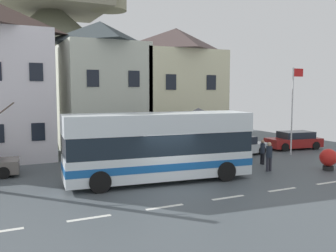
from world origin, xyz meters
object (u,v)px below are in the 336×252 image
(townhouse_02, at_px, (176,89))
(bus_shelter, at_px, (198,117))
(hilltop_castle, at_px, (53,61))
(public_bench, at_px, (197,150))
(parked_car_02, at_px, (294,140))
(pedestrian_00, at_px, (269,155))
(townhouse_01, at_px, (101,87))
(harbour_buoy, at_px, (328,158))
(pedestrian_01, at_px, (263,151))
(parked_car_03, at_px, (237,146))
(transit_bus, at_px, (159,147))
(flagpole, at_px, (293,104))

(townhouse_02, relative_size, bus_shelter, 2.62)
(hilltop_castle, height_order, bus_shelter, hilltop_castle)
(public_bench, bearing_deg, bus_shelter, -118.48)
(parked_car_02, xyz_separation_m, pedestrian_00, (-7.25, -5.53, 0.27))
(bus_shelter, height_order, public_bench, bus_shelter)
(townhouse_01, distance_m, pedestrian_00, 13.42)
(harbour_buoy, bearing_deg, bus_shelter, 136.52)
(pedestrian_00, distance_m, pedestrian_01, 1.98)
(parked_car_03, bearing_deg, transit_bus, -156.23)
(hilltop_castle, xyz_separation_m, parked_car_02, (14.35, -24.64, -7.39))
(public_bench, bearing_deg, flagpole, -18.65)
(public_bench, height_order, flagpole, flagpole)
(harbour_buoy, bearing_deg, townhouse_02, 108.72)
(parked_car_02, distance_m, flagpole, 4.11)
(bus_shelter, xyz_separation_m, harbour_buoy, (5.55, -5.27, -2.22))
(parked_car_03, height_order, public_bench, parked_car_03)
(parked_car_03, relative_size, flagpole, 0.76)
(transit_bus, distance_m, public_bench, 7.47)
(transit_bus, relative_size, harbour_buoy, 7.68)
(parked_car_02, bearing_deg, bus_shelter, 17.37)
(hilltop_castle, height_order, parked_car_03, hilltop_castle)
(townhouse_02, xyz_separation_m, flagpole, (5.84, -6.75, -1.09))
(transit_bus, distance_m, parked_car_02, 14.71)
(public_bench, distance_m, flagpole, 7.54)
(pedestrian_00, bearing_deg, hilltop_castle, 103.25)
(harbour_buoy, bearing_deg, townhouse_01, 128.70)
(hilltop_castle, relative_size, transit_bus, 3.61)
(bus_shelter, bearing_deg, transit_bus, -141.30)
(townhouse_01, xyz_separation_m, public_bench, (5.27, -5.25, -4.33))
(parked_car_03, xyz_separation_m, public_bench, (-2.88, 0.62, -0.17))
(pedestrian_00, bearing_deg, harbour_buoy, -21.50)
(parked_car_02, distance_m, harbour_buoy, 7.90)
(bus_shelter, distance_m, parked_car_02, 9.94)
(transit_bus, relative_size, flagpole, 1.55)
(transit_bus, distance_m, bus_shelter, 5.58)
(bus_shelter, xyz_separation_m, parked_car_03, (3.85, 1.16, -2.27))
(transit_bus, distance_m, flagpole, 12.24)
(bus_shelter, distance_m, pedestrian_00, 5.01)
(flagpole, height_order, harbour_buoy, flagpole)
(harbour_buoy, bearing_deg, pedestrian_01, 127.15)
(townhouse_02, bearing_deg, transit_bus, -121.09)
(transit_bus, xyz_separation_m, flagpole, (11.72, 3.00, 1.89))
(townhouse_02, distance_m, hilltop_castle, 21.12)
(townhouse_01, bearing_deg, parked_car_03, -35.78)
(hilltop_castle, bearing_deg, transit_bus, -88.96)
(townhouse_01, xyz_separation_m, harbour_buoy, (9.86, -12.30, -4.11))
(hilltop_castle, relative_size, public_bench, 19.31)
(transit_bus, xyz_separation_m, parked_car_02, (13.81, 4.95, -1.06))
(public_bench, height_order, harbour_buoy, harbour_buoy)
(parked_car_02, height_order, harbour_buoy, parked_car_02)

